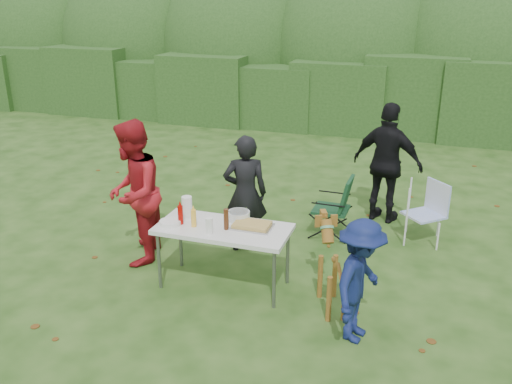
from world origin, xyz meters
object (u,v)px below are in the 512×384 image
(child, at_px, (360,281))
(dog, at_px, (333,272))
(beer_bottle, at_px, (226,219))
(camping_chair, at_px, (331,206))
(ketchup_bottle, at_px, (180,215))
(person_red_jacket, at_px, (133,193))
(folding_table, at_px, (223,231))
(person_cook, at_px, (245,194))
(paper_towel_roll, at_px, (187,207))
(person_black_puffy, at_px, (387,163))
(mustard_bottle, at_px, (194,218))
(lawn_chair, at_px, (424,212))

(child, relative_size, dog, 1.35)
(child, bearing_deg, beer_bottle, 85.34)
(camping_chair, relative_size, ketchup_bottle, 3.94)
(person_red_jacket, xyz_separation_m, child, (2.88, -0.80, -0.27))
(folding_table, height_order, ketchup_bottle, ketchup_bottle)
(person_cook, bearing_deg, ketchup_bottle, 46.39)
(ketchup_bottle, bearing_deg, paper_towel_roll, 91.51)
(person_black_puffy, height_order, child, person_black_puffy)
(camping_chair, height_order, mustard_bottle, mustard_bottle)
(camping_chair, distance_m, paper_towel_roll, 2.19)
(person_black_puffy, distance_m, dog, 2.66)
(person_red_jacket, bearing_deg, mustard_bottle, 53.62)
(person_red_jacket, bearing_deg, beer_bottle, 60.70)
(camping_chair, relative_size, beer_bottle, 3.61)
(person_red_jacket, height_order, beer_bottle, person_red_jacket)
(person_black_puffy, relative_size, dog, 1.89)
(mustard_bottle, bearing_deg, ketchup_bottle, 173.85)
(person_red_jacket, bearing_deg, person_cook, 104.57)
(lawn_chair, bearing_deg, child, 35.50)
(folding_table, bearing_deg, paper_towel_roll, 166.31)
(person_cook, height_order, mustard_bottle, person_cook)
(folding_table, bearing_deg, camping_chair, 62.87)
(folding_table, xyz_separation_m, person_cook, (-0.08, 0.98, 0.09))
(beer_bottle, relative_size, paper_towel_roll, 0.92)
(child, xyz_separation_m, beer_bottle, (-1.55, 0.49, 0.23))
(person_cook, distance_m, camping_chair, 1.30)
(mustard_bottle, height_order, beer_bottle, beer_bottle)
(ketchup_bottle, distance_m, beer_bottle, 0.54)
(child, relative_size, paper_towel_roll, 4.83)
(folding_table, xyz_separation_m, person_black_puffy, (1.55, 2.52, 0.19))
(folding_table, bearing_deg, person_black_puffy, 58.34)
(child, xyz_separation_m, paper_towel_roll, (-2.10, 0.65, 0.24))
(paper_towel_roll, bearing_deg, lawn_chair, 34.91)
(person_red_jacket, relative_size, paper_towel_roll, 6.93)
(dog, xyz_separation_m, beer_bottle, (-1.22, 0.05, 0.42))
(folding_table, relative_size, person_black_puffy, 0.85)
(child, height_order, camping_chair, child)
(child, bearing_deg, paper_towel_roll, 85.62)
(person_cook, xyz_separation_m, paper_towel_roll, (-0.41, -0.86, 0.09))
(folding_table, relative_size, mustard_bottle, 7.50)
(mustard_bottle, height_order, ketchup_bottle, ketchup_bottle)
(camping_chair, relative_size, lawn_chair, 1.03)
(person_black_puffy, distance_m, paper_towel_roll, 3.15)
(ketchup_bottle, distance_m, paper_towel_roll, 0.19)
(folding_table, xyz_separation_m, paper_towel_roll, (-0.49, 0.12, 0.18))
(paper_towel_roll, bearing_deg, mustard_bottle, -49.60)
(person_cook, height_order, camping_chair, person_cook)
(person_red_jacket, bearing_deg, person_black_puffy, 112.22)
(camping_chair, bearing_deg, person_cook, 40.06)
(dog, height_order, beer_bottle, beer_bottle)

